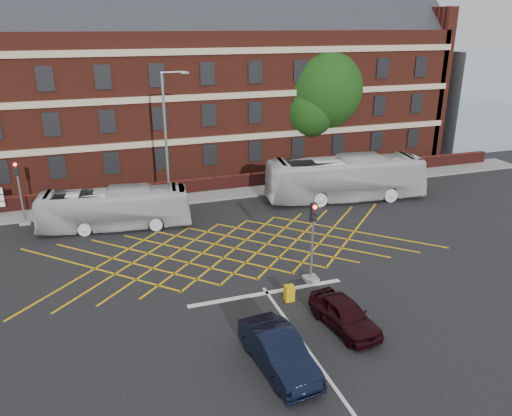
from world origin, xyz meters
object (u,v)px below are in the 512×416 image
object	(u,v)px
car_maroon	(345,314)
traffic_light_near	(312,250)
traffic_light_far	(21,199)
deciduous_tree	(320,95)
bus_left	(115,209)
bus_right	(346,178)
street_lamp	(168,166)
utility_cabinet	(289,293)
car_navy	(279,351)

from	to	relation	value
car_maroon	traffic_light_near	distance (m)	4.51
traffic_light_far	deciduous_tree	bearing A→B (deg)	16.66
bus_left	deciduous_tree	world-z (taller)	deciduous_tree
bus_right	traffic_light_far	size ratio (longest dim) A/B	2.80
bus_right	street_lamp	distance (m)	13.12
utility_cabinet	car_maroon	bearing A→B (deg)	-63.69
bus_left	car_navy	world-z (taller)	bus_left
car_navy	car_maroon	bearing A→B (deg)	17.64
deciduous_tree	street_lamp	bearing A→B (deg)	-150.96
bus_left	deciduous_tree	bearing A→B (deg)	-54.08
bus_right	street_lamp	xyz separation A→B (m)	(-12.93, 1.45, 1.72)
car_navy	street_lamp	size ratio (longest dim) A/B	0.47
deciduous_tree	bus_left	bearing A→B (deg)	-152.13
car_navy	traffic_light_near	world-z (taller)	traffic_light_near
traffic_light_far	street_lamp	xyz separation A→B (m)	(9.59, -1.07, 1.62)
car_navy	traffic_light_near	distance (m)	7.32
traffic_light_far	utility_cabinet	size ratio (longest dim) A/B	5.25
traffic_light_near	traffic_light_far	bearing A→B (deg)	137.89
bus_left	deciduous_tree	distance (m)	22.37
traffic_light_near	street_lamp	world-z (taller)	street_lamp
bus_right	deciduous_tree	size ratio (longest dim) A/B	1.11
traffic_light_near	traffic_light_far	size ratio (longest dim) A/B	1.00
deciduous_tree	traffic_light_far	world-z (taller)	deciduous_tree
car_maroon	traffic_light_far	world-z (taller)	traffic_light_far
bus_right	traffic_light_far	world-z (taller)	traffic_light_far
traffic_light_near	utility_cabinet	distance (m)	2.73
deciduous_tree	traffic_light_near	bearing A→B (deg)	-116.21
car_maroon	traffic_light_far	size ratio (longest dim) A/B	0.92
car_navy	street_lamp	xyz separation A→B (m)	(-1.02, 18.21, 2.64)
car_maroon	traffic_light_far	xyz separation A→B (m)	(-14.32, 17.67, 1.09)
bus_left	traffic_light_far	bearing A→B (deg)	72.72
bus_right	traffic_light_far	xyz separation A→B (m)	(-22.51, 2.52, 0.10)
car_maroon	utility_cabinet	bearing A→B (deg)	108.69
traffic_light_near	car_navy	bearing A→B (deg)	-124.69
car_navy	deciduous_tree	world-z (taller)	deciduous_tree
car_navy	utility_cabinet	xyz separation A→B (m)	(2.30, 4.47, -0.34)
traffic_light_far	utility_cabinet	distance (m)	19.69
bus_left	car_maroon	world-z (taller)	bus_left
car_maroon	deciduous_tree	distance (m)	27.92
bus_right	bus_left	bearing A→B (deg)	98.59
street_lamp	utility_cabinet	bearing A→B (deg)	-76.44
deciduous_tree	traffic_light_near	size ratio (longest dim) A/B	2.52
deciduous_tree	car_maroon	bearing A→B (deg)	-112.95
traffic_light_far	traffic_light_near	bearing A→B (deg)	-42.11
car_maroon	utility_cabinet	xyz separation A→B (m)	(-1.42, 2.86, -0.27)
bus_right	car_navy	bearing A→B (deg)	152.56
bus_left	bus_right	xyz separation A→B (m)	(16.79, 0.19, 0.32)
car_navy	traffic_light_near	xyz separation A→B (m)	(4.13, 5.96, 1.02)
bus_right	utility_cabinet	bearing A→B (deg)	149.93
deciduous_tree	traffic_light_near	xyz separation A→B (m)	(-10.23, -20.79, -4.70)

